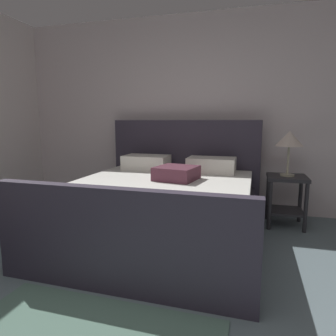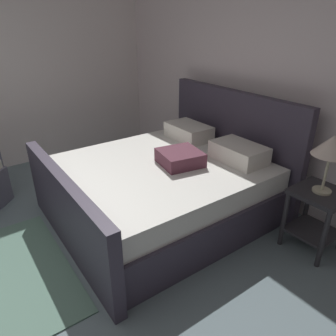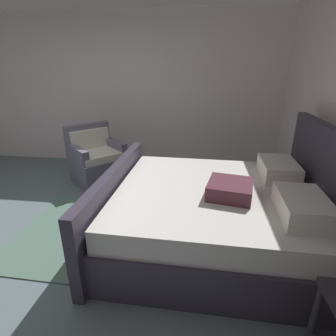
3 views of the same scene
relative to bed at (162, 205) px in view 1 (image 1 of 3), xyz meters
The scene contains 4 objects.
wall_back 1.57m from the bed, 83.10° to the left, with size 5.15×0.12×2.64m, color silver.
bed is the anchor object (origin of this frame).
nightstand_right 1.50m from the bed, 29.52° to the left, with size 0.44×0.44×0.60m.
table_lamp_right 1.64m from the bed, 29.52° to the left, with size 0.31×0.31×0.52m.
Camera 1 is at (0.69, -0.92, 1.23)m, focal length 31.78 mm.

